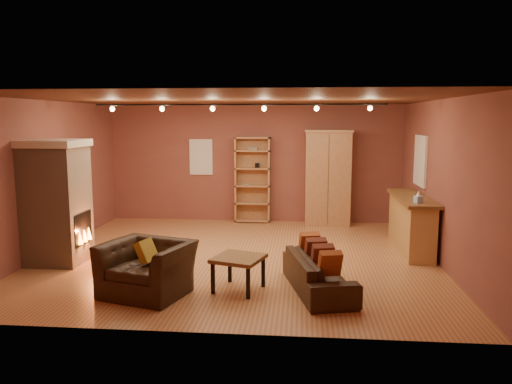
# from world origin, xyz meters

# --- Properties ---
(floor) EXTENTS (7.00, 7.00, 0.00)m
(floor) POSITION_xyz_m (0.00, 0.00, 0.00)
(floor) COLOR #A3653A
(floor) RESTS_ON ground
(ceiling) EXTENTS (7.00, 7.00, 0.00)m
(ceiling) POSITION_xyz_m (0.00, 0.00, 2.80)
(ceiling) COLOR #59311C
(ceiling) RESTS_ON back_wall
(back_wall) EXTENTS (7.00, 0.02, 2.80)m
(back_wall) POSITION_xyz_m (0.00, 3.25, 1.40)
(back_wall) COLOR brown
(back_wall) RESTS_ON floor
(left_wall) EXTENTS (0.02, 6.50, 2.80)m
(left_wall) POSITION_xyz_m (-3.50, 0.00, 1.40)
(left_wall) COLOR brown
(left_wall) RESTS_ON floor
(right_wall) EXTENTS (0.02, 6.50, 2.80)m
(right_wall) POSITION_xyz_m (3.50, 0.00, 1.40)
(right_wall) COLOR brown
(right_wall) RESTS_ON floor
(fireplace) EXTENTS (1.01, 0.98, 2.12)m
(fireplace) POSITION_xyz_m (-3.04, -0.60, 1.06)
(fireplace) COLOR tan
(fireplace) RESTS_ON floor
(back_window) EXTENTS (0.56, 0.04, 0.86)m
(back_window) POSITION_xyz_m (-1.30, 3.23, 1.55)
(back_window) COLOR white
(back_window) RESTS_ON back_wall
(bookcase) EXTENTS (0.84, 0.33, 2.04)m
(bookcase) POSITION_xyz_m (-0.03, 3.14, 1.04)
(bookcase) COLOR tan
(bookcase) RESTS_ON floor
(armoire) EXTENTS (1.09, 0.62, 2.22)m
(armoire) POSITION_xyz_m (1.74, 2.97, 1.12)
(armoire) COLOR tan
(armoire) RESTS_ON floor
(bar_counter) EXTENTS (0.58, 2.16, 1.03)m
(bar_counter) POSITION_xyz_m (3.20, 0.75, 0.53)
(bar_counter) COLOR tan
(bar_counter) RESTS_ON floor
(tissue_box) EXTENTS (0.16, 0.16, 0.22)m
(tissue_box) POSITION_xyz_m (3.15, 0.03, 1.12)
(tissue_box) COLOR #8CB5E0
(tissue_box) RESTS_ON bar_counter
(right_window) EXTENTS (0.05, 0.90, 1.00)m
(right_window) POSITION_xyz_m (3.47, 1.40, 1.65)
(right_window) COLOR white
(right_window) RESTS_ON right_wall
(loveseat) EXTENTS (0.92, 1.85, 0.75)m
(loveseat) POSITION_xyz_m (1.39, -1.67, 0.36)
(loveseat) COLOR black
(loveseat) RESTS_ON floor
(armchair) EXTENTS (1.32, 1.05, 1.01)m
(armchair) POSITION_xyz_m (-1.03, -2.04, 0.50)
(armchair) COLOR black
(armchair) RESTS_ON floor
(coffee_table) EXTENTS (0.83, 0.83, 0.50)m
(coffee_table) POSITION_xyz_m (0.24, -1.75, 0.43)
(coffee_table) COLOR brown
(coffee_table) RESTS_ON floor
(track_rail) EXTENTS (5.20, 0.09, 0.13)m
(track_rail) POSITION_xyz_m (0.00, 0.20, 2.69)
(track_rail) COLOR black
(track_rail) RESTS_ON ceiling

